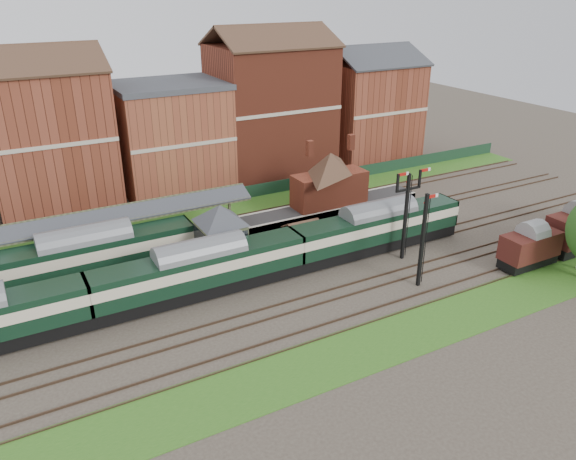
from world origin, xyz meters
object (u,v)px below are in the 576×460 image
semaphore_bracket (406,210)px  goods_van_a (530,247)px  dmu_train (201,269)px  platform_railcar (87,256)px  signal_box (221,236)px

semaphore_bracket → goods_van_a: semaphore_bracket is taller
dmu_train → goods_van_a: bearing=-18.6°
dmu_train → platform_railcar: bearing=138.5°
signal_box → goods_van_a: (23.58, -12.25, -1.31)m
semaphore_bracket → goods_van_a: size_ratio=1.51×
signal_box → platform_railcar: bearing=162.7°
semaphore_bracket → goods_van_a: bearing=-37.3°
goods_van_a → semaphore_bracket: bearing=142.7°
dmu_train → platform_railcar: 9.81m
goods_van_a → signal_box: bearing=152.5°
signal_box → goods_van_a: 26.60m
signal_box → semaphore_bracket: (15.04, -5.75, 1.44)m
platform_railcar → goods_van_a: size_ratio=3.27×
dmu_train → goods_van_a: 28.15m
semaphore_bracket → platform_railcar: semaphore_bracket is taller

